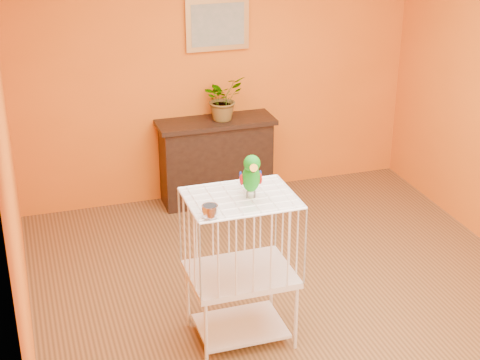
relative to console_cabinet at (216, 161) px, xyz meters
name	(u,v)px	position (x,y,z in m)	size (l,w,h in m)	color
ground	(299,305)	(0.08, -2.05, -0.43)	(4.50, 4.50, 0.00)	brown
room_shell	(306,112)	(0.08, -2.05, 1.15)	(4.50, 4.50, 4.50)	orange
console_cabinet	(216,161)	(0.00, 0.00, 0.00)	(1.15, 0.42, 0.86)	black
potted_plant	(225,105)	(0.08, -0.06, 0.59)	(0.39, 0.43, 0.33)	#26722D
framed_picture	(217,24)	(0.08, 0.17, 1.32)	(0.62, 0.04, 0.50)	#B78541
birdcage	(241,267)	(-0.48, -2.29, 0.15)	(0.73, 0.56, 1.12)	silver
feed_cup	(210,211)	(-0.75, -2.51, 0.73)	(0.10, 0.10, 0.07)	silver
parrot	(251,175)	(-0.41, -2.31, 0.85)	(0.16, 0.29, 0.32)	#59544C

